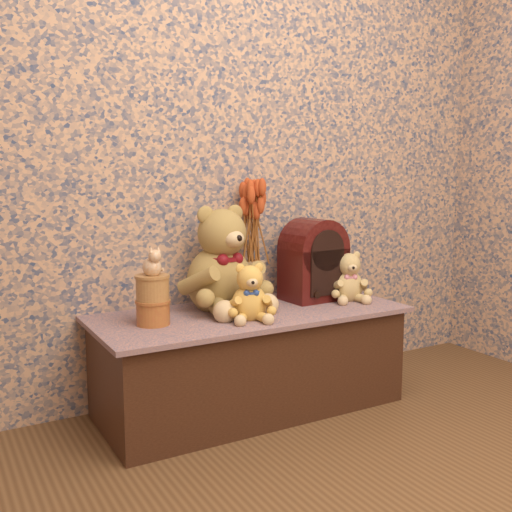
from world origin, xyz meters
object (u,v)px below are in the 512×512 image
at_px(teddy_large, 219,254).
at_px(cathedral_radio, 313,259).
at_px(biscuit_tin_lower, 153,313).
at_px(cat_figurine, 152,261).
at_px(ceramic_vase, 253,281).
at_px(teddy_medium, 249,289).
at_px(teddy_small, 348,274).

xyz_separation_m(teddy_large, cathedral_radio, (0.45, -0.04, -0.05)).
relative_size(biscuit_tin_lower, cat_figurine, 1.11).
xyz_separation_m(teddy_large, ceramic_vase, (0.20, 0.05, -0.15)).
relative_size(teddy_large, biscuit_tin_lower, 3.72).
relative_size(teddy_large, cat_figurine, 4.12).
bearing_deg(teddy_medium, cathedral_radio, 40.18).
bearing_deg(teddy_small, cat_figurine, -161.64).
height_order(teddy_large, cathedral_radio, teddy_large).
relative_size(ceramic_vase, cat_figurine, 1.59).
relative_size(ceramic_vase, biscuit_tin_lower, 1.44).
height_order(teddy_medium, cat_figurine, cat_figurine).
bearing_deg(cat_figurine, teddy_medium, -21.59).
bearing_deg(ceramic_vase, cathedral_radio, -20.57).
relative_size(teddy_small, ceramic_vase, 1.32).
xyz_separation_m(teddy_small, biscuit_tin_lower, (-0.92, 0.02, -0.07)).
bearing_deg(teddy_small, biscuit_tin_lower, -161.64).
relative_size(teddy_large, teddy_small, 1.97).
bearing_deg(cathedral_radio, ceramic_vase, 156.15).
height_order(cathedral_radio, cat_figurine, cathedral_radio).
height_order(teddy_small, cat_figurine, cat_figurine).
distance_m(teddy_medium, teddy_small, 0.57).
height_order(teddy_small, biscuit_tin_lower, teddy_small).
distance_m(biscuit_tin_lower, cat_figurine, 0.20).
xyz_separation_m(teddy_large, cat_figurine, (-0.34, -0.12, 0.01)).
xyz_separation_m(teddy_large, biscuit_tin_lower, (-0.34, -0.12, -0.19)).
bearing_deg(cathedral_radio, teddy_large, 171.14).
bearing_deg(biscuit_tin_lower, cathedral_radio, 5.22).
xyz_separation_m(teddy_small, ceramic_vase, (-0.39, 0.19, -0.03)).
bearing_deg(teddy_medium, teddy_large, 113.67).
xyz_separation_m(cathedral_radio, ceramic_vase, (-0.26, 0.10, -0.09)).
height_order(biscuit_tin_lower, cat_figurine, cat_figurine).
bearing_deg(teddy_large, teddy_medium, -92.30).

